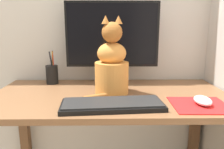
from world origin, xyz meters
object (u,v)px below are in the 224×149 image
(keyboard, at_px, (112,104))
(computer_mouse_right, at_px, (203,100))
(monitor, at_px, (112,39))
(cat, at_px, (112,66))
(pen_cup, at_px, (52,74))

(keyboard, height_order, computer_mouse_right, computer_mouse_right)
(monitor, height_order, computer_mouse_right, monitor)
(cat, bearing_deg, keyboard, -96.47)
(pen_cup, bearing_deg, computer_mouse_right, -27.00)
(keyboard, xyz_separation_m, pen_cup, (-0.33, 0.37, 0.04))
(monitor, distance_m, keyboard, 0.43)
(keyboard, bearing_deg, computer_mouse_right, -1.92)
(monitor, xyz_separation_m, keyboard, (-0.01, -0.36, -0.23))
(cat, relative_size, pen_cup, 1.99)
(cat, bearing_deg, monitor, 81.57)
(monitor, relative_size, computer_mouse_right, 4.89)
(computer_mouse_right, distance_m, pen_cup, 0.78)
(pen_cup, bearing_deg, monitor, -2.66)
(cat, bearing_deg, pen_cup, 144.08)
(keyboard, bearing_deg, cat, 85.67)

